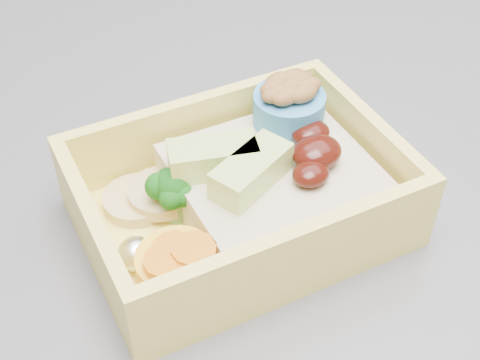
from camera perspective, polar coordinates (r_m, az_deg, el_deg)
bento_box at (r=0.38m, az=0.64°, el=-0.78°), size 0.19×0.14×0.06m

